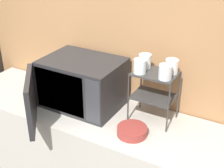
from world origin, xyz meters
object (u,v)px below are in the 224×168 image
object	(u,v)px
glass_back_left	(145,61)
bowl	(132,131)
glass_back_right	(172,66)
glass_front_left	(140,66)
glass_front_right	(165,72)
dish_rack	(154,86)
microwave	(80,84)

from	to	relation	value
glass_back_left	bowl	bearing A→B (deg)	-78.96
bowl	glass_back_right	bearing A→B (deg)	65.30
glass_back_right	bowl	size ratio (longest dim) A/B	0.47
glass_front_left	glass_front_right	distance (m)	0.16
glass_back_right	bowl	xyz separation A→B (m)	(-0.12, -0.27, -0.35)
glass_back_right	bowl	distance (m)	0.46
glass_front_right	glass_back_right	bearing A→B (deg)	87.46
dish_rack	bowl	world-z (taller)	dish_rack
glass_back_right	glass_front_right	size ratio (longest dim) A/B	1.00
glass_front_right	glass_back_left	size ratio (longest dim) A/B	1.00
microwave	glass_back_right	distance (m)	0.64
glass_back_left	glass_back_right	bearing A→B (deg)	1.04
dish_rack	glass_front_right	size ratio (longest dim) A/B	3.83
glass_back_left	glass_front_left	bearing A→B (deg)	-85.75
glass_front_left	glass_back_right	size ratio (longest dim) A/B	1.00
dish_rack	glass_back_left	world-z (taller)	glass_back_left
glass_back_left	bowl	xyz separation A→B (m)	(0.05, -0.27, -0.35)
microwave	bowl	xyz separation A→B (m)	(0.47, -0.14, -0.14)
dish_rack	bowl	xyz separation A→B (m)	(-0.04, -0.22, -0.22)
glass_front_left	microwave	bearing A→B (deg)	-175.34
microwave	glass_front_left	bearing A→B (deg)	4.66
glass_back_right	glass_back_left	xyz separation A→B (m)	(-0.18, -0.00, 0.00)
microwave	dish_rack	size ratio (longest dim) A/B	2.17
microwave	bowl	size ratio (longest dim) A/B	3.91
microwave	glass_front_right	world-z (taller)	glass_front_right
glass_back_right	glass_front_left	bearing A→B (deg)	-151.26
glass_front_right	glass_front_left	bearing A→B (deg)	178.38
microwave	dish_rack	xyz separation A→B (m)	(0.51, 0.08, 0.07)
glass_back_left	bowl	size ratio (longest dim) A/B	0.47
glass_back_right	dish_rack	bearing A→B (deg)	-151.47
microwave	glass_front_left	distance (m)	0.47
dish_rack	glass_front_right	xyz separation A→B (m)	(0.08, -0.05, 0.14)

